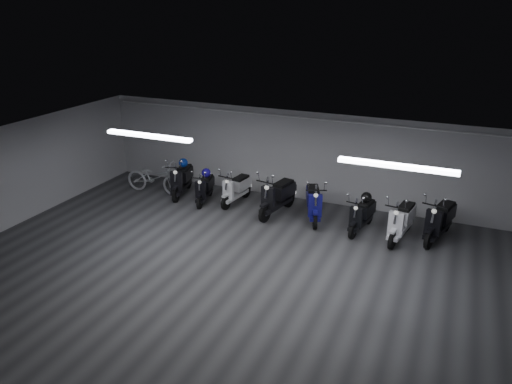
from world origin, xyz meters
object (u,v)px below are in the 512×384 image
at_px(scooter_2, 236,184).
at_px(bicycle, 154,174).
at_px(scooter_1, 204,184).
at_px(helmet_2, 206,173).
at_px(scooter_4, 314,197).
at_px(helmet_1, 183,163).
at_px(scooter_5, 362,210).
at_px(scooter_7, 441,214).
at_px(scooter_3, 277,191).
at_px(helmet_0, 366,197).
at_px(scooter_6, 402,215).
at_px(scooter_0, 181,175).

bearing_deg(scooter_2, bicycle, -168.05).
relative_size(scooter_1, helmet_2, 5.69).
distance_m(scooter_4, helmet_1, 4.53).
distance_m(scooter_5, scooter_7, 1.98).
height_order(scooter_2, scooter_3, scooter_3).
relative_size(bicycle, helmet_2, 7.09).
height_order(helmet_0, helmet_2, helmet_0).
relative_size(scooter_1, scooter_5, 0.97).
xyz_separation_m(scooter_3, scooter_5, (2.50, -0.15, -0.12)).
distance_m(scooter_2, bicycle, 2.82).
xyz_separation_m(bicycle, helmet_1, (0.86, 0.42, 0.36)).
bearing_deg(scooter_6, scooter_5, -175.72).
xyz_separation_m(scooter_5, helmet_0, (0.04, 0.23, 0.29)).
relative_size(scooter_1, scooter_2, 0.94).
distance_m(scooter_0, helmet_2, 0.93).
height_order(bicycle, helmet_1, bicycle).
distance_m(scooter_3, helmet_2, 2.46).
bearing_deg(scooter_2, scooter_5, 0.96).
height_order(scooter_5, helmet_1, scooter_5).
distance_m(scooter_3, helmet_1, 3.46).
height_order(scooter_0, scooter_1, scooter_0).
relative_size(scooter_0, bicycle, 0.93).
height_order(scooter_1, scooter_3, scooter_3).
distance_m(helmet_0, helmet_2, 4.99).
xyz_separation_m(scooter_4, scooter_6, (2.46, -0.31, 0.00)).
bearing_deg(helmet_2, scooter_0, 179.73).
bearing_deg(helmet_1, scooter_7, -2.44).
bearing_deg(scooter_0, scooter_7, -13.63).
relative_size(scooter_3, bicycle, 0.99).
distance_m(scooter_1, helmet_1, 1.19).
xyz_separation_m(scooter_2, scooter_7, (5.92, -0.15, 0.10)).
bearing_deg(scooter_0, bicycle, 177.44).
distance_m(scooter_2, scooter_4, 2.55).
bearing_deg(helmet_0, scooter_0, 178.68).
bearing_deg(scooter_5, helmet_0, 90.00).
xyz_separation_m(scooter_1, helmet_1, (-1.02, 0.48, 0.41)).
bearing_deg(bicycle, scooter_6, -94.50).
relative_size(scooter_0, helmet_2, 6.62).
distance_m(scooter_2, helmet_2, 1.02).
relative_size(bicycle, helmet_1, 6.85).
xyz_separation_m(scooter_0, helmet_2, (0.91, -0.00, 0.19)).
bearing_deg(helmet_0, scooter_5, -100.68).
bearing_deg(scooter_5, scooter_3, -172.85).
bearing_deg(helmet_1, scooter_4, -5.15).
bearing_deg(scooter_1, scooter_5, -13.67).
height_order(scooter_4, helmet_0, scooter_4).
distance_m(scooter_6, scooter_7, 0.99).
bearing_deg(bicycle, scooter_0, -81.90).
distance_m(scooter_0, scooter_6, 6.91).
distance_m(bicycle, helmet_0, 6.82).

